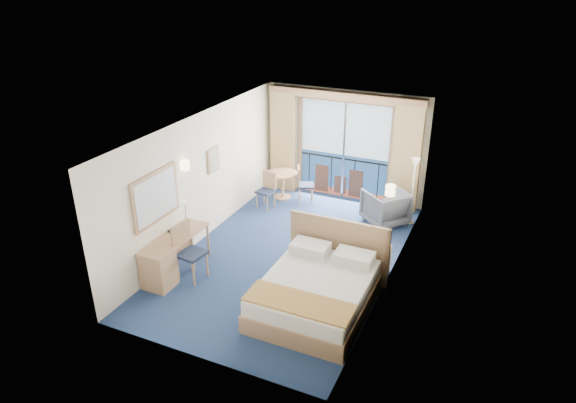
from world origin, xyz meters
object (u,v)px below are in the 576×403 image
object	(u,v)px
armchair	(385,207)
desk_chair	(187,248)
bed	(317,290)
desk	(162,264)
floor_lamp	(414,175)
table_chair_a	(303,182)
nightstand	(376,261)
table_chair_b	(267,188)
round_table	(283,179)

from	to	relation	value
armchair	desk_chair	size ratio (longest dim) A/B	0.80
bed	desk	xyz separation A→B (m)	(-2.83, -0.49, 0.07)
armchair	bed	bearing A→B (deg)	36.63
floor_lamp	desk_chair	bearing A→B (deg)	-130.21
floor_lamp	table_chair_a	size ratio (longest dim) A/B	1.73
floor_lamp	desk_chair	xyz separation A→B (m)	(-3.29, -3.90, -0.56)
desk	nightstand	bearing A→B (deg)	28.55
desk	table_chair_a	size ratio (longest dim) A/B	1.76
bed	desk	distance (m)	2.88
bed	nightstand	bearing A→B (deg)	65.38
bed	desk_chair	bearing A→B (deg)	-177.33
desk	table_chair_b	xyz separation A→B (m)	(0.27, 3.73, 0.09)
armchair	desk_chair	distance (m)	4.61
round_table	table_chair_b	size ratio (longest dim) A/B	0.85
round_table	table_chair_a	bearing A→B (deg)	-0.73
desk_chair	table_chair_b	size ratio (longest dim) A/B	1.25
round_table	desk	bearing A→B (deg)	-95.09
floor_lamp	round_table	size ratio (longest dim) A/B	2.09
table_chair_b	nightstand	bearing A→B (deg)	-21.44
bed	table_chair_b	world-z (taller)	bed
table_chair_a	round_table	bearing A→B (deg)	65.02
round_table	desk_chair	bearing A→B (deg)	-91.18
table_chair_a	armchair	bearing A→B (deg)	-122.34
nightstand	floor_lamp	bearing A→B (deg)	87.00
floor_lamp	table_chair_a	bearing A→B (deg)	178.19
nightstand	floor_lamp	xyz separation A→B (m)	(0.12, 2.38, 0.88)
desk	round_table	distance (m)	4.38
nightstand	floor_lamp	distance (m)	2.54
floor_lamp	table_chair_b	size ratio (longest dim) A/B	1.77
table_chair_b	bed	bearing A→B (deg)	-43.25
armchair	round_table	world-z (taller)	armchair
table_chair_b	desk	bearing A→B (deg)	-85.71
bed	nightstand	size ratio (longest dim) A/B	3.83
bed	desk_chair	distance (m)	2.54
desk_chair	round_table	bearing A→B (deg)	5.98
bed	desk	size ratio (longest dim) A/B	1.43
desk_chair	table_chair_b	xyz separation A→B (m)	(-0.03, 3.36, -0.12)
round_table	table_chair_b	world-z (taller)	table_chair_b
desk	bed	bearing A→B (deg)	9.81
desk_chair	round_table	distance (m)	3.99
armchair	floor_lamp	bearing A→B (deg)	153.50
armchair	nightstand	bearing A→B (deg)	51.01
bed	table_chair_a	bearing A→B (deg)	116.18
bed	table_chair_b	size ratio (longest dim) A/B	2.57
nightstand	desk	size ratio (longest dim) A/B	0.37
floor_lamp	table_chair_b	distance (m)	3.44
armchair	desk	xyz separation A→B (m)	(-3.08, -4.05, 0.01)
bed	round_table	distance (m)	4.58
bed	table_chair_a	xyz separation A→B (m)	(-1.90, 3.86, 0.17)
desk	desk_chair	size ratio (longest dim) A/B	1.44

